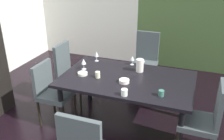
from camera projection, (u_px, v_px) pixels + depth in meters
back_panel_interior at (86, 0)px, 5.75m from camera, size 2.51×0.10×2.73m
garden_window_panel at (207, 7)px, 4.93m from camera, size 2.77×0.10×2.73m
dining_table at (127, 83)px, 3.42m from camera, size 1.78×1.10×0.76m
chair_left_far at (69, 72)px, 4.04m from camera, size 0.44×0.44×1.02m
chair_right_near at (206, 117)px, 2.91m from camera, size 0.44×0.44×0.99m
chair_head_far at (146, 58)px, 4.59m from camera, size 0.44×0.45×1.03m
chair_left_near at (51, 90)px, 3.57m from camera, size 0.44×0.44×0.91m
wine_glass_corner at (132, 58)px, 3.77m from camera, size 0.06×0.06×0.15m
wine_glass_south at (84, 62)px, 3.61m from camera, size 0.07×0.07×0.16m
wine_glass_east at (97, 54)px, 3.90m from camera, size 0.06×0.06×0.16m
serving_bowl_near_shelf at (124, 81)px, 3.25m from camera, size 0.14×0.14×0.05m
serving_bowl_west at (83, 74)px, 3.47m from camera, size 0.14×0.14×0.04m
cup_north at (124, 92)px, 2.94m from camera, size 0.08×0.08×0.08m
cup_left at (161, 93)px, 2.93m from camera, size 0.07×0.07×0.07m
cup_near_window at (98, 75)px, 3.38m from camera, size 0.07×0.07×0.09m
pitcher_rear at (140, 65)px, 3.55m from camera, size 0.12×0.11×0.19m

